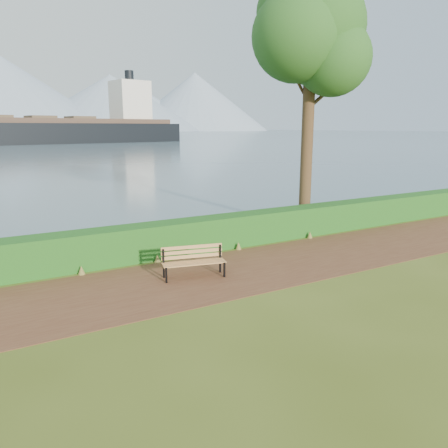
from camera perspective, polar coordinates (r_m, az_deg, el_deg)
ground at (r=11.27m, az=0.41°, el=-6.95°), size 140.00×140.00×0.00m
path at (r=11.51m, az=-0.34°, el=-6.50°), size 40.00×3.40×0.01m
hedge at (r=13.34m, az=-5.21°, el=-1.66°), size 32.00×0.85×1.00m
bench at (r=11.19m, az=-4.04°, el=-4.64°), size 1.66×0.82×0.80m
tree at (r=16.80m, az=11.36°, el=23.19°), size 4.74×3.88×9.32m
cargo_ship at (r=110.23m, az=-20.46°, el=11.34°), size 64.76×21.55×19.43m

